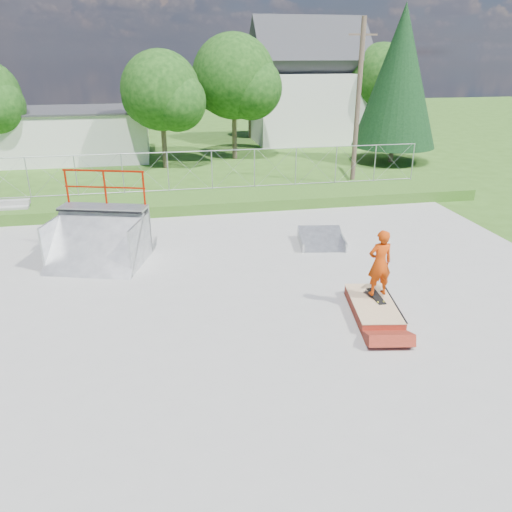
{
  "coord_description": "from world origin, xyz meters",
  "views": [
    {
      "loc": [
        -2.31,
        -12.23,
        6.44
      ],
      "look_at": [
        0.15,
        0.56,
        1.1
      ],
      "focal_mm": 35.0,
      "sensor_mm": 36.0,
      "label": 1
    }
  ],
  "objects_px": {
    "grind_box": "(373,308)",
    "flat_bank_ramp": "(322,240)",
    "quarter_pipe": "(94,223)",
    "skater": "(380,266)"
  },
  "relations": [
    {
      "from": "grind_box",
      "to": "flat_bank_ramp",
      "type": "xyz_separation_m",
      "value": [
        0.2,
        5.06,
        0.07
      ]
    },
    {
      "from": "grind_box",
      "to": "skater",
      "type": "height_order",
      "value": "skater"
    },
    {
      "from": "quarter_pipe",
      "to": "flat_bank_ramp",
      "type": "bearing_deg",
      "value": 18.7
    },
    {
      "from": "quarter_pipe",
      "to": "skater",
      "type": "relative_size",
      "value": 1.59
    },
    {
      "from": "flat_bank_ramp",
      "to": "skater",
      "type": "bearing_deg",
      "value": -81.34
    },
    {
      "from": "quarter_pipe",
      "to": "flat_bank_ramp",
      "type": "height_order",
      "value": "quarter_pipe"
    },
    {
      "from": "grind_box",
      "to": "flat_bank_ramp",
      "type": "relative_size",
      "value": 1.48
    },
    {
      "from": "quarter_pipe",
      "to": "skater",
      "type": "height_order",
      "value": "quarter_pipe"
    },
    {
      "from": "flat_bank_ramp",
      "to": "skater",
      "type": "relative_size",
      "value": 0.92
    },
    {
      "from": "grind_box",
      "to": "quarter_pipe",
      "type": "distance_m",
      "value": 8.95
    }
  ]
}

